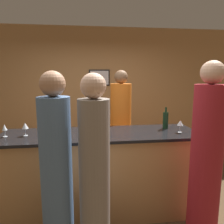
% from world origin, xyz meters
% --- Properties ---
extents(ground_plane, '(14.00, 14.00, 0.00)m').
position_xyz_m(ground_plane, '(0.00, 0.00, 0.00)').
color(ground_plane, '#4C3823').
extents(back_wall, '(8.00, 0.08, 2.80)m').
position_xyz_m(back_wall, '(0.00, 2.07, 1.40)').
color(back_wall, '#A37547').
rests_on(back_wall, ground_plane).
extents(bar_counter, '(2.50, 0.74, 1.08)m').
position_xyz_m(bar_counter, '(0.00, 0.00, 0.54)').
color(bar_counter, '#B27F4C').
rests_on(bar_counter, ground_plane).
extents(bartender, '(0.34, 0.34, 1.88)m').
position_xyz_m(bartender, '(0.39, 0.77, 0.88)').
color(bartender, orange).
rests_on(bartender, ground_plane).
extents(guest_0, '(0.29, 0.29, 1.84)m').
position_xyz_m(guest_0, '(-0.47, -0.75, 0.88)').
color(guest_0, '#4C6B93').
rests_on(guest_0, ground_plane).
extents(guest_1, '(0.28, 0.28, 1.83)m').
position_xyz_m(guest_1, '(-0.12, -0.80, 0.88)').
color(guest_1, gray).
rests_on(guest_1, ground_plane).
extents(guest_2, '(0.32, 0.32, 1.95)m').
position_xyz_m(guest_2, '(1.02, -0.70, 0.92)').
color(guest_2, maroon).
rests_on(guest_2, ground_plane).
extents(wine_bottle_0, '(0.07, 0.07, 0.30)m').
position_xyz_m(wine_bottle_0, '(0.90, 0.13, 1.20)').
color(wine_bottle_0, black).
rests_on(wine_bottle_0, bar_counter).
extents(wine_glass_0, '(0.08, 0.08, 0.16)m').
position_xyz_m(wine_glass_0, '(1.00, -0.10, 1.20)').
color(wine_glass_0, silver).
rests_on(wine_glass_0, bar_counter).
extents(wine_glass_1, '(0.06, 0.06, 0.15)m').
position_xyz_m(wine_glass_1, '(-1.14, -0.02, 1.19)').
color(wine_glass_1, silver).
rests_on(wine_glass_1, bar_counter).
extents(wine_glass_2, '(0.07, 0.07, 0.17)m').
position_xyz_m(wine_glass_2, '(-0.20, -0.04, 1.21)').
color(wine_glass_2, silver).
rests_on(wine_glass_2, bar_counter).
extents(wine_glass_3, '(0.08, 0.08, 0.16)m').
position_xyz_m(wine_glass_3, '(-0.91, -0.01, 1.20)').
color(wine_glass_3, silver).
rests_on(wine_glass_3, bar_counter).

